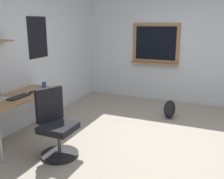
{
  "coord_description": "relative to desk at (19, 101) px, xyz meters",
  "views": [
    {
      "loc": [
        -3.57,
        -0.74,
        1.82
      ],
      "look_at": [
        -0.16,
        0.73,
        0.85
      ],
      "focal_mm": 41.47,
      "sensor_mm": 36.0,
      "label": 1
    }
  ],
  "objects": [
    {
      "name": "backpack",
      "position": [
        1.91,
        -1.96,
        -0.47
      ],
      "size": [
        0.32,
        0.22,
        0.35
      ],
      "primitive_type": "ellipsoid",
      "color": "black",
      "rests_on": "ground"
    },
    {
      "name": "computer_mouse",
      "position": [
        0.21,
        -0.07,
        0.1
      ],
      "size": [
        0.1,
        0.06,
        0.03
      ],
      "primitive_type": "ellipsoid",
      "color": "#262628",
      "rests_on": "desk"
    },
    {
      "name": "desk",
      "position": [
        0.0,
        0.0,
        0.0
      ],
      "size": [
        1.41,
        0.58,
        0.73
      ],
      "color": "#997047",
      "rests_on": "ground"
    },
    {
      "name": "wall_right",
      "position": [
        3.1,
        -2.05,
        0.65
      ],
      "size": [
        0.22,
        5.0,
        2.6
      ],
      "color": "silver",
      "rests_on": "ground"
    },
    {
      "name": "wall_back",
      "position": [
        0.64,
        0.37,
        0.65
      ],
      "size": [
        5.0,
        0.3,
        2.6
      ],
      "color": "silver",
      "rests_on": "ground"
    },
    {
      "name": "ground_plane",
      "position": [
        0.65,
        -2.08,
        -0.65
      ],
      "size": [
        5.2,
        5.2,
        0.0
      ],
      "primitive_type": "plane",
      "color": "#9E9384",
      "rests_on": "ground"
    },
    {
      "name": "coffee_mug",
      "position": [
        0.6,
        -0.02,
        0.12
      ],
      "size": [
        0.08,
        0.08,
        0.09
      ],
      "primitive_type": "cylinder",
      "color": "#334CA5",
      "rests_on": "desk"
    },
    {
      "name": "keyboard",
      "position": [
        -0.07,
        -0.07,
        0.09
      ],
      "size": [
        0.37,
        0.13,
        0.02
      ],
      "primitive_type": "cube",
      "color": "black",
      "rests_on": "desk"
    },
    {
      "name": "office_chair",
      "position": [
        -0.17,
        -0.79,
        -0.24
      ],
      "size": [
        0.54,
        0.55,
        0.95
      ],
      "color": "black",
      "rests_on": "ground"
    }
  ]
}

